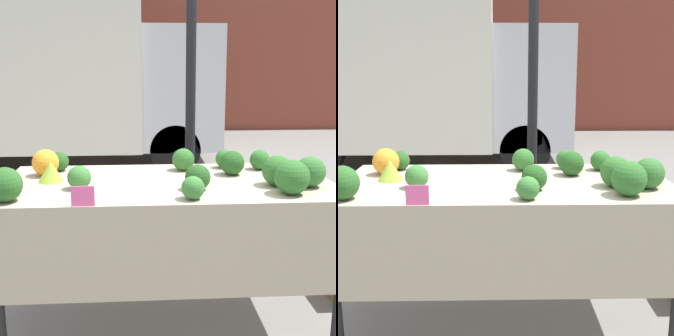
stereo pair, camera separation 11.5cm
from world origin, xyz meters
TOP-DOWN VIEW (x-y plane):
  - ground_plane at (0.00, 0.00)m, footprint 40.00×40.00m
  - tent_pole at (0.20, 0.64)m, footprint 0.07×0.07m
  - parked_truck at (-1.24, 4.57)m, footprint 4.19×2.10m
  - market_table at (0.00, -0.07)m, footprint 1.90×0.91m
  - orange_cauliflower at (-0.73, 0.19)m, footprint 0.16×0.16m
  - romanesco_head at (-0.68, 0.04)m, footprint 0.15×0.15m
  - broccoli_head_0 at (0.40, 0.14)m, footprint 0.15×0.15m
  - broccoli_head_1 at (0.78, -0.17)m, footprint 0.17×0.17m
  - broccoli_head_2 at (0.10, -0.36)m, footprint 0.12×0.12m
  - broccoli_head_3 at (0.61, 0.27)m, footprint 0.13×0.13m
  - broccoli_head_4 at (-0.67, 0.31)m, footprint 0.12×0.12m
  - broccoli_head_5 at (-0.83, -0.34)m, footprint 0.17×0.17m
  - broccoli_head_6 at (-0.49, -0.13)m, footprint 0.13×0.13m
  - broccoli_head_7 at (0.63, -0.31)m, footprint 0.18×0.18m
  - broccoli_head_8 at (0.15, -0.19)m, footprint 0.14×0.14m
  - broccoli_head_9 at (0.60, -0.13)m, footprint 0.17×0.17m
  - broccoli_head_10 at (0.39, 0.33)m, footprint 0.12×0.12m
  - broccoli_head_11 at (0.11, 0.27)m, footprint 0.14×0.14m
  - price_sign at (-0.44, -0.44)m, footprint 0.11×0.01m

SIDE VIEW (x-z plane):
  - ground_plane at x=0.00m, z-range 0.00..0.00m
  - market_table at x=0.00m, z-range 0.33..1.19m
  - price_sign at x=-0.44m, z-range 0.86..0.96m
  - broccoli_head_2 at x=0.10m, z-range 0.86..0.98m
  - romanesco_head at x=-0.68m, z-range 0.86..0.98m
  - broccoli_head_4 at x=-0.67m, z-range 0.86..0.98m
  - broccoli_head_10 at x=0.39m, z-range 0.86..0.98m
  - broccoli_head_3 at x=0.61m, z-range 0.86..0.99m
  - broccoli_head_6 at x=-0.49m, z-range 0.86..0.99m
  - broccoli_head_8 at x=0.15m, z-range 0.86..1.00m
  - broccoli_head_11 at x=0.11m, z-range 0.86..1.00m
  - broccoli_head_0 at x=0.40m, z-range 0.86..1.01m
  - orange_cauliflower at x=-0.73m, z-range 0.86..1.02m
  - broccoli_head_1 at x=0.78m, z-range 0.86..1.03m
  - broccoli_head_9 at x=0.60m, z-range 0.86..1.03m
  - broccoli_head_5 at x=-0.83m, z-range 0.86..1.04m
  - broccoli_head_7 at x=0.63m, z-range 0.86..1.05m
  - tent_pole at x=0.20m, z-range 0.00..2.66m
  - parked_truck at x=-1.24m, z-range 0.07..2.75m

